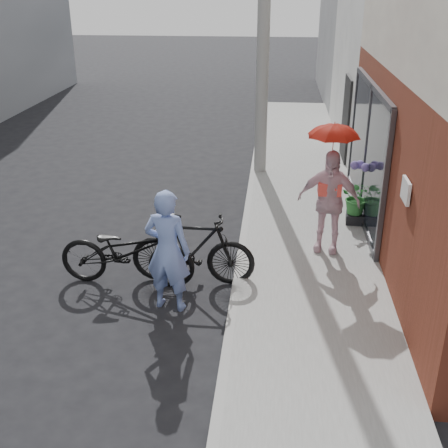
# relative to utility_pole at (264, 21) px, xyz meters

# --- Properties ---
(ground) EXTENTS (80.00, 80.00, 0.00)m
(ground) POSITION_rel_utility_pole_xyz_m (-1.10, -6.00, -3.50)
(ground) COLOR black
(ground) RESTS_ON ground
(sidewalk) EXTENTS (2.20, 24.00, 0.12)m
(sidewalk) POSITION_rel_utility_pole_xyz_m (1.00, -4.00, -3.44)
(sidewalk) COLOR gray
(sidewalk) RESTS_ON ground
(curb) EXTENTS (0.12, 24.00, 0.12)m
(curb) POSITION_rel_utility_pole_xyz_m (-0.16, -4.00, -3.44)
(curb) COLOR #9E9E99
(curb) RESTS_ON ground
(east_building_far) EXTENTS (8.00, 8.00, 7.00)m
(east_building_far) POSITION_rel_utility_pole_xyz_m (6.10, 10.00, 0.00)
(east_building_far) COLOR slate
(east_building_far) RESTS_ON ground
(utility_pole) EXTENTS (0.28, 0.28, 7.00)m
(utility_pole) POSITION_rel_utility_pole_xyz_m (0.00, 0.00, 0.00)
(utility_pole) COLOR #9E9E99
(utility_pole) RESTS_ON ground
(officer) EXTENTS (0.73, 0.55, 1.80)m
(officer) POSITION_rel_utility_pole_xyz_m (-1.08, -6.00, -2.60)
(officer) COLOR #758CD0
(officer) RESTS_ON ground
(bike_left) EXTENTS (2.12, 0.81, 1.10)m
(bike_left) POSITION_rel_utility_pole_xyz_m (-1.84, -5.40, -2.95)
(bike_left) COLOR black
(bike_left) RESTS_ON ground
(bike_right) EXTENTS (1.91, 0.57, 1.14)m
(bike_right) POSITION_rel_utility_pole_xyz_m (-0.84, -5.27, -2.93)
(bike_right) COLOR black
(bike_right) RESTS_ON ground
(kimono_woman) EXTENTS (1.09, 0.64, 1.74)m
(kimono_woman) POSITION_rel_utility_pole_xyz_m (1.25, -4.14, -2.51)
(kimono_woman) COLOR beige
(kimono_woman) RESTS_ON sidewalk
(parasol) EXTENTS (0.80, 0.80, 0.70)m
(parasol) POSITION_rel_utility_pole_xyz_m (1.25, -4.14, -1.29)
(parasol) COLOR red
(parasol) RESTS_ON kimono_woman
(planter) EXTENTS (0.38, 0.38, 0.18)m
(planter) POSITION_rel_utility_pole_xyz_m (1.90, -2.96, -3.29)
(planter) COLOR black
(planter) RESTS_ON sidewalk
(potted_plant) EXTENTS (0.59, 0.52, 0.66)m
(potted_plant) POSITION_rel_utility_pole_xyz_m (1.90, -2.96, -2.87)
(potted_plant) COLOR #2E7431
(potted_plant) RESTS_ON planter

